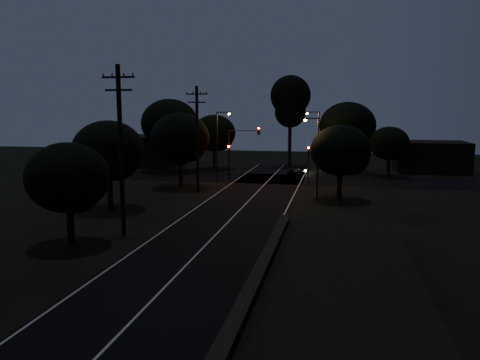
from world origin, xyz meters
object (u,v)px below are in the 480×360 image
at_px(streetlight_b, 317,140).
at_px(streetlight_c, 316,152).
at_px(tall_pine, 290,101).
at_px(streetlight_a, 219,142).
at_px(signal_mast, 243,143).
at_px(signal_left, 229,156).
at_px(car, 296,172).
at_px(utility_pole_far, 197,137).
at_px(utility_pole_mid, 121,148).
at_px(signal_right, 309,158).

xyz_separation_m(streetlight_b, streetlight_c, (0.52, -14.00, -0.29)).
bearing_deg(tall_pine, streetlight_a, -110.36).
height_order(tall_pine, signal_mast, tall_pine).
xyz_separation_m(signal_left, car, (7.40, 5.05, -2.30)).
xyz_separation_m(utility_pole_far, streetlight_a, (0.69, 6.00, -0.85)).
bearing_deg(car, streetlight_b, 178.60).
relative_size(utility_pole_mid, streetlight_c, 1.47).
bearing_deg(signal_left, streetlight_c, -43.76).
bearing_deg(tall_pine, utility_pole_far, -106.93).
bearing_deg(signal_left, streetlight_b, 22.05).
relative_size(signal_left, signal_mast, 0.66).
distance_m(streetlight_b, car, 4.92).
bearing_deg(car, streetlight_c, 122.40).
relative_size(tall_pine, signal_mast, 2.09).
xyz_separation_m(streetlight_a, streetlight_b, (10.61, 6.00, 0.00)).
bearing_deg(car, signal_left, 55.31).
xyz_separation_m(utility_pole_mid, streetlight_c, (11.83, 15.00, -1.39)).
height_order(streetlight_a, streetlight_c, streetlight_a).
relative_size(utility_pole_mid, signal_left, 2.68).
height_order(utility_pole_far, signal_right, utility_pole_far).
bearing_deg(streetlight_b, signal_left, -157.95).
height_order(streetlight_a, car, streetlight_a).
distance_m(signal_mast, streetlight_b, 9.15).
bearing_deg(streetlight_a, signal_right, 11.34).
relative_size(tall_pine, signal_left, 3.19).
height_order(utility_pole_mid, streetlight_b, utility_pole_mid).
xyz_separation_m(utility_pole_mid, signal_mast, (3.09, 24.99, -1.40)).
distance_m(signal_right, streetlight_b, 4.45).
distance_m(utility_pole_far, tall_pine, 24.36).
bearing_deg(signal_right, streetlight_a, -168.66).
bearing_deg(signal_right, signal_mast, 179.97).
distance_m(utility_pole_far, car, 16.49).
distance_m(signal_mast, car, 8.52).
relative_size(utility_pole_far, streetlight_c, 1.40).
bearing_deg(streetlight_a, streetlight_c, -35.69).
distance_m(signal_left, signal_mast, 2.26).
height_order(signal_left, car, signal_left).
bearing_deg(streetlight_c, signal_mast, 131.19).
relative_size(streetlight_c, car, 2.38).
bearing_deg(signal_mast, utility_pole_mid, -97.04).
xyz_separation_m(utility_pole_far, signal_mast, (3.09, 7.99, -1.15)).
relative_size(signal_left, streetlight_b, 0.51).
xyz_separation_m(tall_pine, streetlight_c, (4.83, -25.00, -5.07)).
distance_m(utility_pole_mid, streetlight_c, 19.15).
bearing_deg(streetlight_c, streetlight_a, 144.31).
xyz_separation_m(utility_pole_mid, signal_right, (10.60, 24.99, -2.90)).
distance_m(utility_pole_mid, signal_mast, 25.22).
xyz_separation_m(utility_pole_far, signal_left, (1.40, 7.99, -2.65)).
xyz_separation_m(utility_pole_far, tall_pine, (7.00, 23.00, 3.93)).
xyz_separation_m(streetlight_a, car, (8.10, 7.03, -4.10)).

